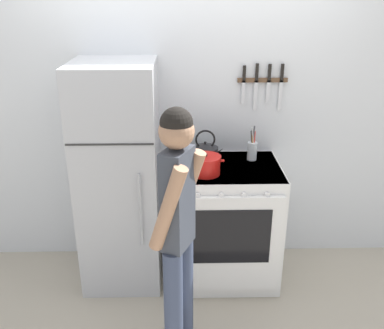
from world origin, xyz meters
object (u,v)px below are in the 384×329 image
object	(u,v)px
stove_range	(226,223)
utensil_jar	(252,150)
refrigerator	(120,178)
dutch_oven_pot	(205,165)
person	(178,226)
tea_kettle	(205,152)

from	to	relation	value
stove_range	utensil_jar	distance (m)	0.60
refrigerator	dutch_oven_pot	distance (m)	0.66
refrigerator	person	world-z (taller)	refrigerator
tea_kettle	person	bearing A→B (deg)	-102.27
person	utensil_jar	bearing A→B (deg)	-6.43
refrigerator	utensil_jar	bearing A→B (deg)	7.12
utensil_jar	stove_range	bearing A→B (deg)	-140.35
refrigerator	tea_kettle	distance (m)	0.67
refrigerator	utensil_jar	xyz separation A→B (m)	(1.00, 0.12, 0.17)
utensil_jar	person	size ratio (longest dim) A/B	0.17
stove_range	tea_kettle	world-z (taller)	tea_kettle
dutch_oven_pot	person	world-z (taller)	person
person	stove_range	bearing A→B (deg)	-0.75
dutch_oven_pot	stove_range	bearing A→B (deg)	29.99
stove_range	tea_kettle	size ratio (longest dim) A/B	3.80
utensil_jar	person	xyz separation A→B (m)	(-0.56, -0.94, -0.10)
refrigerator	dutch_oven_pot	world-z (taller)	refrigerator
tea_kettle	refrigerator	bearing A→B (deg)	-169.57
dutch_oven_pot	utensil_jar	size ratio (longest dim) A/B	1.00
tea_kettle	utensil_jar	world-z (taller)	utensil_jar
dutch_oven_pot	utensil_jar	world-z (taller)	utensil_jar
stove_range	utensil_jar	size ratio (longest dim) A/B	3.51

